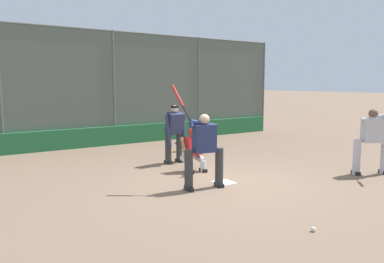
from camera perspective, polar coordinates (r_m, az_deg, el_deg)
The scene contains 13 objects.
ground_plane at distance 8.38m, azimuth 4.86°, elevation -7.79°, with size 160.00×160.00×0.00m, color #7A604C.
home_plate_marker at distance 8.38m, azimuth 4.86°, elevation -7.75°, with size 0.43×0.43×0.01m, color white.
backstop_fence at distance 13.64m, azimuth -11.82°, elevation 6.86°, with size 14.61×0.08×4.03m.
padding_wall at distance 13.67m, azimuth -11.47°, elevation -0.57°, with size 14.24×0.18×0.67m, color #236638.
bleachers_beyond at distance 15.56m, azimuth -22.33°, elevation 0.53°, with size 10.17×2.50×1.48m.
batter_at_plate at distance 7.74m, azimuth 1.80°, elevation -2.57°, with size 0.93×0.77×2.16m.
catcher_behind_plate at distance 9.28m, azimuth 0.29°, elevation -2.71°, with size 0.58×0.70×1.09m.
umpire_home at distance 10.22m, azimuth -2.67°, elevation -0.13°, with size 0.65×0.43×1.60m.
batter_on_deck at distance 9.95m, azimuth 25.78°, elevation -1.03°, with size 0.85×0.99×2.19m.
spare_bat_near_backstop at distance 11.96m, azimuth -1.54°, elevation -3.01°, with size 0.76×0.42×0.07m.
spare_bat_by_padding at distance 13.81m, azimuth -1.76°, elevation -1.62°, with size 0.78×0.38×0.07m.
fielding_glove_on_dirt at distance 13.39m, azimuth 2.06°, elevation -1.81°, with size 0.31×0.23×0.11m.
baseball_loose at distance 6.01m, azimuth 18.02°, elevation -13.98°, with size 0.07×0.07×0.07m, color white.
Camera 1 is at (5.01, 6.35, 2.19)m, focal length 35.00 mm.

